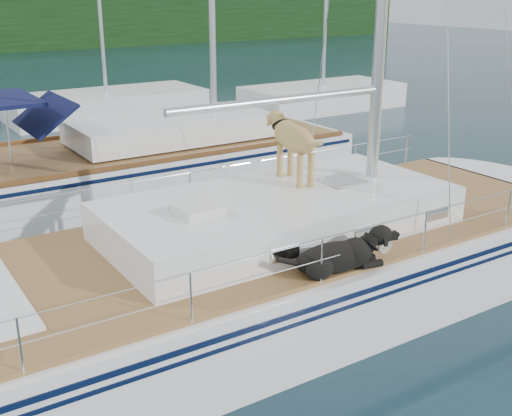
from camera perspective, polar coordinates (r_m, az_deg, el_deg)
ground at (r=9.79m, az=-1.85°, el=-9.73°), size 120.00×120.00×0.00m
main_sailboat at (r=9.53m, az=-1.35°, el=-5.98°), size 12.00×3.85×14.01m
neighbor_sailboat at (r=15.66m, az=-11.00°, el=3.60°), size 11.00×3.50×13.30m
bg_boat_center at (r=25.19m, az=-13.10°, el=8.88°), size 7.20×3.00×11.65m
bg_boat_east at (r=26.49m, az=5.95°, el=9.77°), size 6.40×3.00×11.65m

